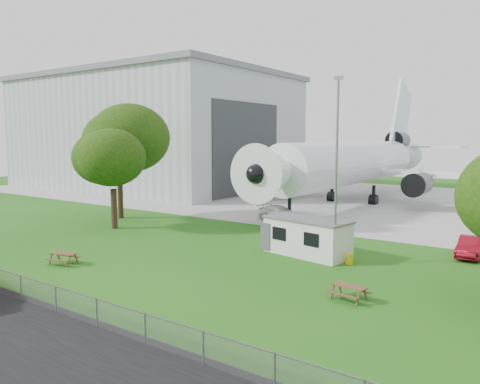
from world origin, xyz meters
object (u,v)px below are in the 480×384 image
Objects in this scene: hangar at (156,131)px; site_cabin at (307,237)px; picnic_east at (349,300)px; airliner at (356,161)px; picnic_west at (64,264)px.

site_cabin is (43.65, -28.78, -8.09)m from hangar.
hangar reaches higher than picnic_east.
airliner is 38.62m from picnic_east.
airliner reaches higher than picnic_west.
picnic_east is at bearing -69.09° from airliner.
hangar reaches higher than site_cabin.
picnic_west is at bearing -136.40° from site_cabin.
picnic_west is at bearing -156.72° from picnic_east.
site_cabin is 3.85× the size of picnic_east.
airliner is at bearing -0.22° from hangar.
picnic_west is at bearing -51.70° from hangar.
site_cabin reaches higher than picnic_west.
airliner is at bearing 120.77° from picnic_east.
picnic_east is at bearing -49.92° from site_cabin.
airliner is at bearing 70.40° from picnic_west.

